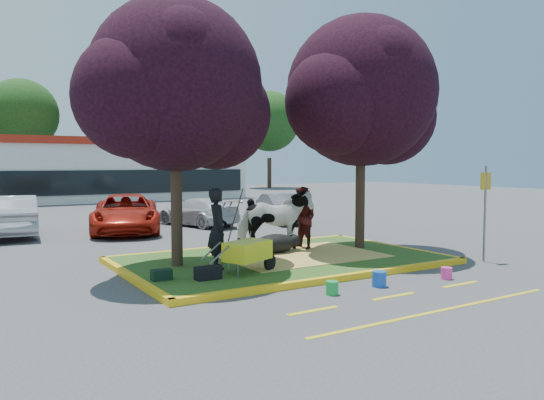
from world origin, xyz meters
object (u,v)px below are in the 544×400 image
handler (218,228)px  wheelbarrow (248,251)px  cow (274,220)px  bucket_blue (379,279)px  bucket_green (332,288)px  calf (275,244)px  bucket_pink (446,273)px  sign_post (485,202)px  car_silver (13,216)px

handler → wheelbarrow: 1.04m
cow → handler: size_ratio=1.09×
wheelbarrow → bucket_blue: size_ratio=5.79×
handler → bucket_green: size_ratio=6.91×
calf → bucket_pink: size_ratio=4.57×
bucket_pink → sign_post: bearing=20.2°
wheelbarrow → bucket_pink: size_ratio=7.09×
bucket_blue → calf: bearing=91.9°
cow → bucket_blue: bearing=-158.3°
wheelbarrow → calf: bearing=21.0°
cow → bucket_pink: cow is taller
bucket_pink → calf: bearing=114.6°
sign_post → bucket_pink: (-2.62, -0.97, -1.48)m
bucket_blue → bucket_pink: bearing=-7.9°
bucket_pink → handler: bearing=143.2°
calf → bucket_blue: 4.07m
bucket_blue → sign_post: bearing=9.1°
bucket_green → bucket_pink: bearing=-4.1°
wheelbarrow → bucket_pink: bearing=-55.3°
handler → bucket_green: handler is taller
handler → car_silver: (-3.49, 9.95, -0.36)m
bucket_blue → wheelbarrow: bearing=134.9°
bucket_pink → bucket_blue: size_ratio=0.82×
calf → bucket_green: (-1.17, -4.09, -0.28)m
car_silver → handler: bearing=114.7°
bucket_green → sign_post: bearing=7.3°
cow → bucket_blue: size_ratio=6.30×
bucket_blue → car_silver: size_ratio=0.07×
bucket_green → car_silver: car_silver is taller
bucket_blue → car_silver: bearing=114.7°
calf → car_silver: car_silver is taller
sign_post → car_silver: size_ratio=0.57×
bucket_blue → handler: bearing=129.6°
calf → bucket_pink: bearing=-79.2°
bucket_blue → bucket_green: bearing=-178.7°
bucket_pink → car_silver: size_ratio=0.06×
calf → wheelbarrow: wheelbarrow is taller
bucket_blue → cow: bearing=89.7°
wheelbarrow → bucket_green: (0.78, -2.12, -0.52)m
calf → sign_post: bearing=-49.9°
calf → handler: handler is taller
handler → car_silver: size_ratio=0.42×
calf → cow: bearing=47.4°
cow → bucket_green: cow is taller
sign_post → bucket_blue: sign_post is taller
bucket_green → wheelbarrow: bearing=110.1°
car_silver → sign_post: bearing=135.8°
handler → wheelbarrow: (0.36, -0.86, -0.45)m
handler → bucket_blue: handler is taller
bucket_pink → bucket_blue: (-1.84, 0.25, 0.03)m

